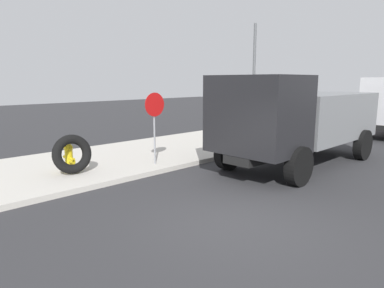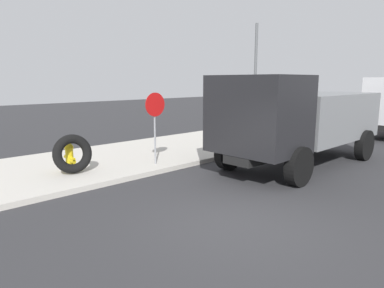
# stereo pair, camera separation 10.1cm
# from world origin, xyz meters

# --- Properties ---
(ground_plane) EXTENTS (80.00, 80.00, 0.00)m
(ground_plane) POSITION_xyz_m (0.00, 0.00, 0.00)
(ground_plane) COLOR #2D2D30
(sidewalk_curb) EXTENTS (36.00, 5.00, 0.15)m
(sidewalk_curb) POSITION_xyz_m (0.00, 6.50, 0.07)
(sidewalk_curb) COLOR #BCB7AD
(sidewalk_curb) RESTS_ON ground
(fire_hydrant) EXTENTS (0.26, 0.60, 0.85)m
(fire_hydrant) POSITION_xyz_m (-0.88, 5.73, 0.60)
(fire_hydrant) COLOR yellow
(fire_hydrant) RESTS_ON sidewalk_curb
(loose_tire) EXTENTS (1.19, 0.58, 1.18)m
(loose_tire) POSITION_xyz_m (-0.93, 5.39, 0.74)
(loose_tire) COLOR black
(loose_tire) RESTS_ON sidewalk_curb
(stop_sign) EXTENTS (0.76, 0.08, 2.33)m
(stop_sign) POSITION_xyz_m (1.54, 4.63, 1.77)
(stop_sign) COLOR gray
(stop_sign) RESTS_ON sidewalk_curb
(dump_truck_gray) EXTENTS (7.01, 2.82, 3.00)m
(dump_truck_gray) POSITION_xyz_m (5.28, 1.64, 1.61)
(dump_truck_gray) COLOR slate
(dump_truck_gray) RESTS_ON ground
(street_light_pole) EXTENTS (0.12, 0.12, 5.10)m
(street_light_pole) POSITION_xyz_m (7.32, 4.96, 2.70)
(street_light_pole) COLOR #595B5E
(street_light_pole) RESTS_ON sidewalk_curb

